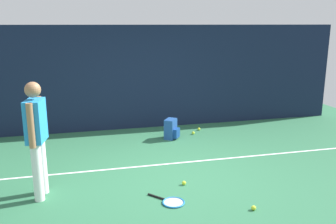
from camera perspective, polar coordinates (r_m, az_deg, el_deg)
ground_plane at (r=6.14m, az=0.91°, el=-9.97°), size 12.00×12.00×0.00m
back_fence at (r=8.65m, az=-4.16°, el=5.41°), size 10.00×0.10×2.44m
court_line at (r=6.61m, az=-0.26°, el=-8.18°), size 9.00×0.05×0.00m
tennis_player at (r=5.44m, az=-19.97°, el=-3.17°), size 0.28×0.52×1.70m
tennis_racket at (r=5.29m, az=0.59°, el=-13.94°), size 0.54×0.58×0.03m
backpack at (r=7.96m, az=0.52°, el=-2.74°), size 0.38×0.37×0.44m
tennis_ball_near_player at (r=8.33m, az=3.99°, el=-3.29°), size 0.07×0.07×0.07m
tennis_ball_by_fence at (r=5.81m, az=2.52°, el=-11.08°), size 0.07×0.07×0.07m
tennis_ball_mid_court at (r=8.64m, az=4.89°, el=-2.69°), size 0.07×0.07×0.07m
tennis_ball_far_left at (r=5.23m, az=13.30°, el=-14.46°), size 0.07×0.07×0.07m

